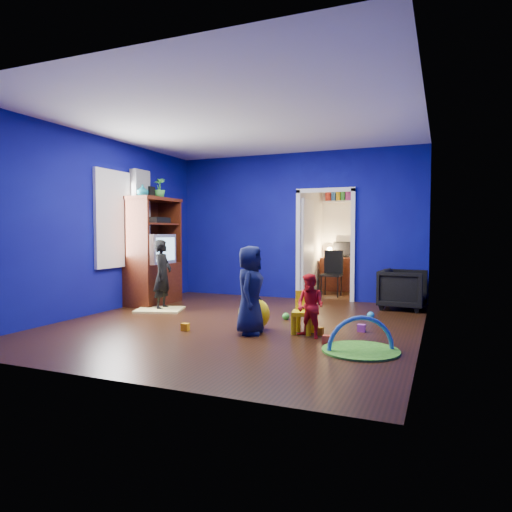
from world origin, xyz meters
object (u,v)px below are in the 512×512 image
at_px(child_black, 163,275).
at_px(folding_chair, 331,274).
at_px(tv_armoire, 153,251).
at_px(hopper_ball, 254,314).
at_px(crt_tv, 155,249).
at_px(study_desk, 341,274).
at_px(play_mat, 361,350).
at_px(toddler_red, 310,306).
at_px(kid_chair, 303,315).
at_px(armchair, 403,289).
at_px(vase, 143,191).
at_px(child_navy, 250,290).

xyz_separation_m(child_black, folding_chair, (2.31, 2.70, -0.14)).
relative_size(tv_armoire, hopper_ball, 4.51).
distance_m(crt_tv, folding_chair, 3.61).
relative_size(study_desk, folding_chair, 0.96).
bearing_deg(study_desk, child_black, -122.23).
height_order(hopper_ball, play_mat, hopper_ball).
relative_size(toddler_red, study_desk, 0.92).
bearing_deg(kid_chair, armchair, 56.25).
bearing_deg(crt_tv, vase, -97.59).
bearing_deg(study_desk, crt_tv, -131.02).
distance_m(tv_armoire, study_desk, 4.30).
height_order(child_navy, vase, vase).
bearing_deg(armchair, play_mat, -179.51).
bearing_deg(crt_tv, study_desk, 48.98).
height_order(tv_armoire, play_mat, tv_armoire).
bearing_deg(folding_chair, study_desk, 90.00).
xyz_separation_m(study_desk, folding_chair, (0.00, -0.96, 0.09)).
relative_size(child_navy, folding_chair, 1.25).
bearing_deg(child_navy, toddler_red, -93.21).
distance_m(armchair, kid_chair, 2.69).
xyz_separation_m(child_navy, kid_chair, (0.63, 0.29, -0.33)).
xyz_separation_m(armchair, crt_tv, (-4.28, -1.14, 0.68)).
distance_m(toddler_red, kid_chair, 0.29).
xyz_separation_m(child_navy, play_mat, (1.48, -0.34, -0.57)).
bearing_deg(kid_chair, play_mat, -47.18).
relative_size(toddler_red, kid_chair, 1.61).
height_order(crt_tv, play_mat, crt_tv).
distance_m(armchair, hopper_ball, 3.05).
distance_m(toddler_red, tv_armoire, 3.79).
height_order(kid_chair, folding_chair, folding_chair).
relative_size(crt_tv, hopper_ball, 1.61).
xyz_separation_m(crt_tv, kid_chair, (3.23, -1.34, -0.77)).
distance_m(tv_armoire, folding_chair, 3.64).
relative_size(hopper_ball, folding_chair, 0.47).
xyz_separation_m(child_navy, vase, (-2.64, 1.32, 1.49)).
distance_m(child_navy, hopper_ball, 0.44).
height_order(vase, tv_armoire, vase).
height_order(toddler_red, vase, vase).
height_order(child_black, tv_armoire, tv_armoire).
height_order(vase, folding_chair, vase).
relative_size(vase, study_desk, 0.24).
distance_m(crt_tv, kid_chair, 3.58).
bearing_deg(kid_chair, tv_armoire, 147.06).
bearing_deg(toddler_red, child_navy, -151.22).
bearing_deg(armchair, folding_chair, 57.92).
bearing_deg(play_mat, child_black, 157.44).
bearing_deg(toddler_red, tv_armoire, 178.15).
height_order(armchair, vase, vase).
bearing_deg(kid_chair, child_black, 151.75).
height_order(armchair, hopper_ball, armchair).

